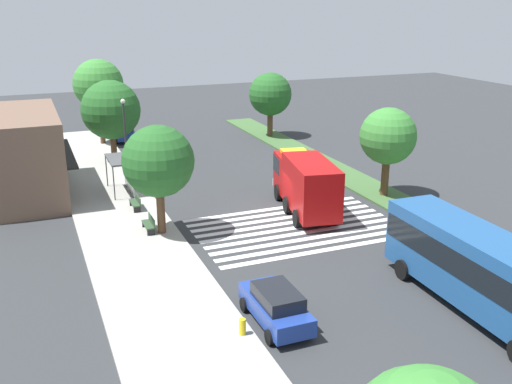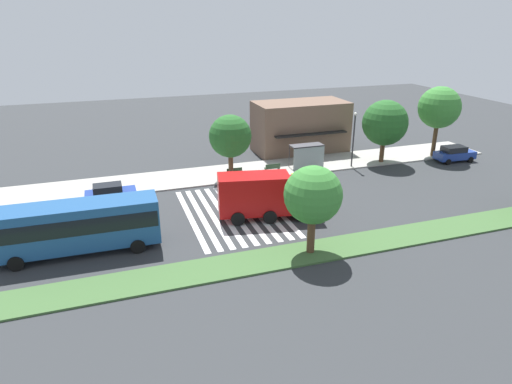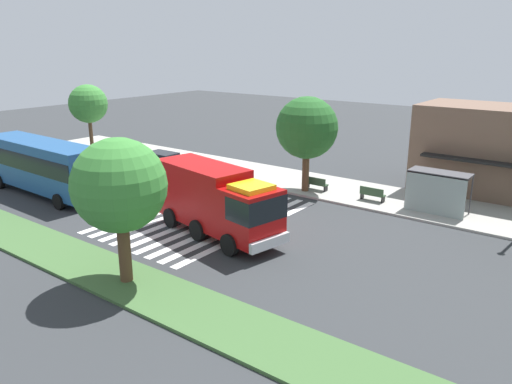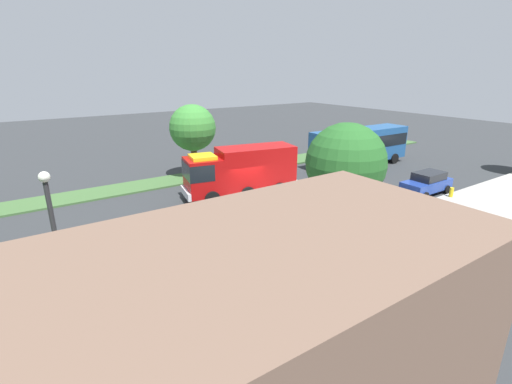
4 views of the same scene
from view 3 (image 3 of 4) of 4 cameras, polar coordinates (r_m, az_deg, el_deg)
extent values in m
plane|color=#2D3033|center=(28.16, -1.70, -3.93)|extent=(120.00, 120.00, 0.00)
cube|color=#9E9B93|center=(35.79, 8.00, 0.54)|extent=(60.00, 5.64, 0.14)
cube|color=#3D6033|center=(22.79, -15.09, -9.50)|extent=(60.00, 3.00, 0.14)
cube|color=silver|center=(32.25, -10.43, -1.50)|extent=(0.45, 12.28, 0.01)
cube|color=silver|center=(31.62, -9.32, -1.81)|extent=(0.45, 12.28, 0.01)
cube|color=silver|center=(31.00, -8.17, -2.13)|extent=(0.45, 12.28, 0.01)
cube|color=silver|center=(30.40, -6.97, -2.47)|extent=(0.45, 12.28, 0.01)
cube|color=silver|center=(29.81, -5.71, -2.82)|extent=(0.45, 12.28, 0.01)
cube|color=silver|center=(29.24, -4.41, -3.18)|extent=(0.45, 12.28, 0.01)
cube|color=silver|center=(28.68, -3.06, -3.55)|extent=(0.45, 12.28, 0.01)
cube|color=silver|center=(28.14, -1.65, -3.93)|extent=(0.45, 12.28, 0.01)
cube|color=silver|center=(27.62, -0.19, -4.33)|extent=(0.45, 12.28, 0.01)
cube|color=#A50C0C|center=(24.36, -0.51, -2.63)|extent=(2.84, 2.86, 2.60)
cube|color=#A50C0C|center=(27.28, -6.09, -0.03)|extent=(5.99, 3.48, 3.12)
cube|color=black|center=(23.93, 0.06, -1.66)|extent=(2.18, 2.76, 1.15)
cube|color=silver|center=(23.83, 1.58, -5.79)|extent=(0.71, 2.44, 0.50)
cube|color=yellow|center=(23.93, -0.52, 0.59)|extent=(1.98, 2.00, 0.24)
cylinder|color=black|center=(25.74, 1.19, -4.63)|extent=(1.14, 0.51, 1.10)
cylinder|color=black|center=(24.26, -3.06, -6.02)|extent=(1.14, 0.51, 1.10)
cylinder|color=black|center=(29.52, -5.68, -1.90)|extent=(1.14, 0.51, 1.10)
cylinder|color=black|center=(28.23, -9.68, -2.93)|extent=(1.14, 0.51, 1.10)
cylinder|color=black|center=(27.62, -2.56, -3.15)|extent=(1.14, 0.51, 1.10)
cylinder|color=black|center=(26.24, -6.70, -4.33)|extent=(1.14, 0.51, 1.10)
cube|color=navy|center=(39.93, -10.35, 3.05)|extent=(4.29, 1.77, 0.76)
cube|color=black|center=(39.93, -10.61, 4.03)|extent=(2.41, 1.55, 0.59)
cylinder|color=black|center=(39.61, -8.00, 2.48)|extent=(0.64, 0.22, 0.64)
cylinder|color=black|center=(38.43, -9.83, 1.96)|extent=(0.64, 0.22, 0.64)
cylinder|color=black|center=(41.61, -10.78, 3.03)|extent=(0.64, 0.22, 0.64)
cylinder|color=black|center=(40.49, -12.60, 2.55)|extent=(0.64, 0.22, 0.64)
cube|color=navy|center=(36.56, -23.11, 2.90)|extent=(10.92, 2.80, 3.11)
cube|color=black|center=(36.48, -23.18, 3.47)|extent=(10.71, 2.84, 1.12)
cylinder|color=black|center=(40.77, -23.92, 1.86)|extent=(1.01, 0.32, 1.00)
cylinder|color=black|center=(33.11, -21.51, -1.03)|extent=(1.01, 0.32, 1.00)
cylinder|color=black|center=(34.38, -17.88, -0.04)|extent=(1.01, 0.32, 1.00)
cube|color=#4C4C51|center=(31.42, 20.22, 2.07)|extent=(3.50, 1.40, 0.12)
cube|color=#8C9E99|center=(31.11, 19.63, -0.31)|extent=(3.50, 0.08, 2.40)
cylinder|color=#333338|center=(32.82, 17.54, 0.74)|extent=(0.08, 0.08, 2.40)
cylinder|color=#333338|center=(31.92, 23.25, -0.29)|extent=(0.08, 0.08, 2.40)
cube|color=#2D472D|center=(32.99, 13.12, -0.26)|extent=(1.60, 0.50, 0.08)
cube|color=#2D472D|center=(32.72, 12.99, 0.09)|extent=(1.60, 0.06, 0.45)
cube|color=black|center=(33.34, 11.97, -0.42)|extent=(0.08, 0.45, 0.37)
cube|color=black|center=(32.79, 14.24, -0.86)|extent=(0.08, 0.45, 0.37)
cube|color=#2D472D|center=(34.78, 6.91, 0.93)|extent=(1.60, 0.50, 0.08)
cube|color=#2D472D|center=(34.53, 6.74, 1.27)|extent=(1.60, 0.06, 0.45)
cube|color=black|center=(35.19, 5.89, 0.77)|extent=(0.08, 0.45, 0.37)
cube|color=black|center=(34.50, 7.93, 0.37)|extent=(0.08, 0.45, 0.37)
cube|color=brown|center=(36.95, 26.37, 4.09)|extent=(10.89, 5.44, 5.93)
cube|color=black|center=(33.98, 25.28, 2.98)|extent=(8.71, 0.80, 0.16)
cylinder|color=#513823|center=(50.68, -18.25, 6.41)|extent=(0.35, 0.35, 2.99)
sphere|color=#387F33|center=(50.31, -18.53, 9.49)|extent=(3.58, 3.58, 3.58)
cylinder|color=#513823|center=(34.19, 5.66, 2.49)|extent=(0.48, 0.48, 2.90)
sphere|color=#235B23|center=(33.60, 5.80, 7.28)|extent=(4.13, 4.13, 4.13)
cylinder|color=#513823|center=(21.89, -14.73, -6.29)|extent=(0.53, 0.53, 2.85)
sphere|color=#387F33|center=(20.99, -15.28, 0.74)|extent=(3.89, 3.89, 3.89)
cylinder|color=gold|center=(41.48, -9.11, 3.31)|extent=(0.28, 0.28, 0.70)
camera|label=1|loc=(60.04, -18.08, 18.92)|focal=40.60mm
camera|label=2|loc=(31.59, -79.77, 13.25)|focal=31.51mm
camera|label=4|loc=(41.14, 33.77, 12.79)|focal=25.96mm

